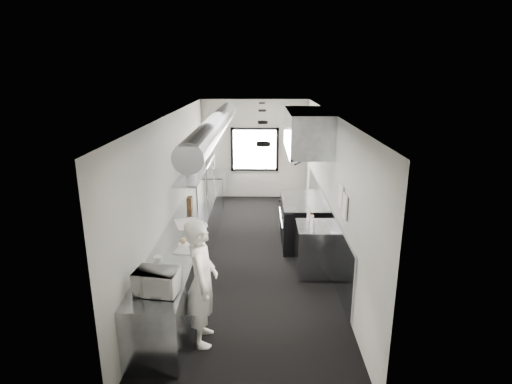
{
  "coord_description": "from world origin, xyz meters",
  "views": [
    {
      "loc": [
        0.17,
        -7.63,
        3.57
      ],
      "look_at": [
        0.09,
        -0.2,
        1.38
      ],
      "focal_mm": 29.1,
      "sensor_mm": 36.0,
      "label": 1
    }
  ],
  "objects_px": {
    "plate_stack_c": "(197,156)",
    "far_work_table": "(212,189)",
    "bottle_station": "(314,249)",
    "squeeze_bottle_d": "(312,219)",
    "plate_stack_b": "(196,163)",
    "squeeze_bottle_b": "(313,224)",
    "deli_tub_b": "(158,259)",
    "plate_stack_a": "(191,167)",
    "squeeze_bottle_e": "(309,215)",
    "deli_tub_a": "(152,272)",
    "microwave": "(157,281)",
    "pass_shelf": "(197,169)",
    "knife_block": "(190,203)",
    "exhaust_hood": "(307,131)",
    "prep_counter": "(190,244)",
    "plate_stack_d": "(200,154)",
    "squeeze_bottle_c": "(312,220)",
    "range": "(301,221)",
    "cutting_board": "(188,223)",
    "line_cook": "(202,282)",
    "small_plate": "(183,244)",
    "squeeze_bottle_a": "(313,227)"
  },
  "relations": [
    {
      "from": "squeeze_bottle_c",
      "to": "squeeze_bottle_e",
      "type": "bearing_deg",
      "value": 96.79
    },
    {
      "from": "line_cook",
      "to": "plate_stack_a",
      "type": "relative_size",
      "value": 6.39
    },
    {
      "from": "squeeze_bottle_c",
      "to": "squeeze_bottle_e",
      "type": "xyz_separation_m",
      "value": [
        -0.03,
        0.27,
        0.01
      ]
    },
    {
      "from": "prep_counter",
      "to": "squeeze_bottle_d",
      "type": "xyz_separation_m",
      "value": [
        2.25,
        -0.09,
        0.53
      ]
    },
    {
      "from": "bottle_station",
      "to": "pass_shelf",
      "type": "bearing_deg",
      "value": 144.01
    },
    {
      "from": "deli_tub_a",
      "to": "squeeze_bottle_c",
      "type": "relative_size",
      "value": 0.77
    },
    {
      "from": "line_cook",
      "to": "plate_stack_a",
      "type": "distance_m",
      "value": 3.3
    },
    {
      "from": "exhaust_hood",
      "to": "squeeze_bottle_d",
      "type": "bearing_deg",
      "value": -89.82
    },
    {
      "from": "cutting_board",
      "to": "knife_block",
      "type": "bearing_deg",
      "value": 97.55
    },
    {
      "from": "small_plate",
      "to": "far_work_table",
      "type": "bearing_deg",
      "value": 91.1
    },
    {
      "from": "cutting_board",
      "to": "plate_stack_b",
      "type": "bearing_deg",
      "value": 91.92
    },
    {
      "from": "small_plate",
      "to": "squeeze_bottle_b",
      "type": "height_order",
      "value": "squeeze_bottle_b"
    },
    {
      "from": "pass_shelf",
      "to": "deli_tub_b",
      "type": "height_order",
      "value": "pass_shelf"
    },
    {
      "from": "pass_shelf",
      "to": "microwave",
      "type": "distance_m",
      "value": 4.06
    },
    {
      "from": "plate_stack_a",
      "to": "squeeze_bottle_e",
      "type": "distance_m",
      "value": 2.51
    },
    {
      "from": "small_plate",
      "to": "plate_stack_a",
      "type": "height_order",
      "value": "plate_stack_a"
    },
    {
      "from": "pass_shelf",
      "to": "plate_stack_b",
      "type": "height_order",
      "value": "plate_stack_b"
    },
    {
      "from": "prep_counter",
      "to": "squeeze_bottle_e",
      "type": "relative_size",
      "value": 29.81
    },
    {
      "from": "exhaust_hood",
      "to": "squeeze_bottle_e",
      "type": "xyz_separation_m",
      "value": [
        -0.04,
        -1.12,
        -1.39
      ]
    },
    {
      "from": "plate_stack_b",
      "to": "plate_stack_c",
      "type": "bearing_deg",
      "value": 94.72
    },
    {
      "from": "microwave",
      "to": "squeeze_bottle_c",
      "type": "xyz_separation_m",
      "value": [
        2.21,
        2.34,
        -0.06
      ]
    },
    {
      "from": "plate_stack_c",
      "to": "plate_stack_d",
      "type": "height_order",
      "value": "plate_stack_c"
    },
    {
      "from": "plate_stack_a",
      "to": "small_plate",
      "type": "bearing_deg",
      "value": -85.65
    },
    {
      "from": "prep_counter",
      "to": "plate_stack_d",
      "type": "relative_size",
      "value": 17.22
    },
    {
      "from": "plate_stack_b",
      "to": "plate_stack_d",
      "type": "relative_size",
      "value": 0.81
    },
    {
      "from": "prep_counter",
      "to": "small_plate",
      "type": "xyz_separation_m",
      "value": [
        0.09,
        -1.05,
        0.46
      ]
    },
    {
      "from": "plate_stack_a",
      "to": "squeeze_bottle_e",
      "type": "bearing_deg",
      "value": -19.72
    },
    {
      "from": "range",
      "to": "squeeze_bottle_b",
      "type": "relative_size",
      "value": 9.06
    },
    {
      "from": "squeeze_bottle_b",
      "to": "squeeze_bottle_e",
      "type": "xyz_separation_m",
      "value": [
        -0.04,
        0.43,
        0.01
      ]
    },
    {
      "from": "knife_block",
      "to": "squeeze_bottle_b",
      "type": "distance_m",
      "value": 2.59
    },
    {
      "from": "line_cook",
      "to": "microwave",
      "type": "height_order",
      "value": "line_cook"
    },
    {
      "from": "deli_tub_b",
      "to": "microwave",
      "type": "bearing_deg",
      "value": -76.74
    },
    {
      "from": "exhaust_hood",
      "to": "plate_stack_d",
      "type": "xyz_separation_m",
      "value": [
        -2.31,
        0.93,
        -0.65
      ]
    },
    {
      "from": "plate_stack_b",
      "to": "squeeze_bottle_b",
      "type": "distance_m",
      "value": 2.92
    },
    {
      "from": "exhaust_hood",
      "to": "deli_tub_b",
      "type": "bearing_deg",
      "value": -129.87
    },
    {
      "from": "deli_tub_a",
      "to": "squeeze_bottle_b",
      "type": "xyz_separation_m",
      "value": [
        2.39,
        1.75,
        0.04
      ]
    },
    {
      "from": "knife_block",
      "to": "plate_stack_a",
      "type": "relative_size",
      "value": 0.83
    },
    {
      "from": "deli_tub_a",
      "to": "bottle_station",
      "type": "bearing_deg",
      "value": 37.71
    },
    {
      "from": "prep_counter",
      "to": "far_work_table",
      "type": "relative_size",
      "value": 5.0
    },
    {
      "from": "prep_counter",
      "to": "far_work_table",
      "type": "height_order",
      "value": "same"
    },
    {
      "from": "exhaust_hood",
      "to": "bottle_station",
      "type": "height_order",
      "value": "exhaust_hood"
    },
    {
      "from": "bottle_station",
      "to": "squeeze_bottle_d",
      "type": "bearing_deg",
      "value": 114.93
    },
    {
      "from": "plate_stack_c",
      "to": "far_work_table",
      "type": "bearing_deg",
      "value": 87.98
    },
    {
      "from": "plate_stack_b",
      "to": "far_work_table",
      "type": "bearing_deg",
      "value": 89.26
    },
    {
      "from": "bottle_station",
      "to": "deli_tub_b",
      "type": "bearing_deg",
      "value": -148.93
    },
    {
      "from": "line_cook",
      "to": "knife_block",
      "type": "distance_m",
      "value": 3.07
    },
    {
      "from": "far_work_table",
      "to": "plate_stack_b",
      "type": "bearing_deg",
      "value": -90.74
    },
    {
      "from": "squeeze_bottle_e",
      "to": "bottle_station",
      "type": "bearing_deg",
      "value": -72.64
    },
    {
      "from": "squeeze_bottle_a",
      "to": "plate_stack_d",
      "type": "bearing_deg",
      "value": 131.46
    },
    {
      "from": "deli_tub_b",
      "to": "plate_stack_c",
      "type": "xyz_separation_m",
      "value": [
        0.09,
        3.47,
        0.81
      ]
    }
  ]
}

